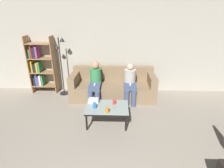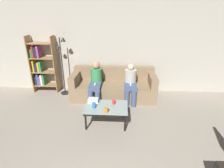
# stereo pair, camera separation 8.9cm
# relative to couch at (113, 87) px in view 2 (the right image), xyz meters

# --- Properties ---
(wall_back) EXTENTS (12.00, 0.06, 2.60)m
(wall_back) POSITION_rel_couch_xyz_m (0.00, 0.51, 0.99)
(wall_back) COLOR #B7B2A3
(wall_back) RESTS_ON ground_plane
(couch) EXTENTS (2.31, 0.87, 0.83)m
(couch) POSITION_rel_couch_xyz_m (0.00, 0.00, 0.00)
(couch) COLOR #897051
(couch) RESTS_ON ground_plane
(coffee_table) EXTENTS (0.91, 0.62, 0.41)m
(coffee_table) POSITION_rel_couch_xyz_m (-0.09, -1.30, 0.06)
(coffee_table) COLOR #8C9E99
(coffee_table) RESTS_ON ground_plane
(cup_near_left) EXTENTS (0.07, 0.07, 0.12)m
(cup_near_left) POSITION_rel_couch_xyz_m (-0.06, -1.55, 0.16)
(cup_near_left) COLOR orange
(cup_near_left) RESTS_ON coffee_table
(cup_near_right) EXTENTS (0.07, 0.07, 0.10)m
(cup_near_right) POSITION_rel_couch_xyz_m (0.06, -1.19, 0.16)
(cup_near_right) COLOR red
(cup_near_right) RESTS_ON coffee_table
(cup_far_center) EXTENTS (0.08, 0.08, 0.12)m
(cup_far_center) POSITION_rel_couch_xyz_m (-0.34, -1.37, 0.16)
(cup_far_center) COLOR #3372BF
(cup_far_center) RESTS_ON coffee_table
(tissue_box) EXTENTS (0.22, 0.12, 0.13)m
(tissue_box) POSITION_rel_couch_xyz_m (-0.39, -1.13, 0.16)
(tissue_box) COLOR silver
(tissue_box) RESTS_ON coffee_table
(bookshelf) EXTENTS (0.74, 0.32, 1.67)m
(bookshelf) POSITION_rel_couch_xyz_m (-2.15, 0.28, 0.49)
(bookshelf) COLOR #9E754C
(bookshelf) RESTS_ON ground_plane
(standing_lamp) EXTENTS (0.31, 0.26, 1.66)m
(standing_lamp) POSITION_rel_couch_xyz_m (-1.44, 0.14, 0.71)
(standing_lamp) COLOR black
(standing_lamp) RESTS_ON ground_plane
(seated_person_left_end) EXTENTS (0.31, 0.71, 1.07)m
(seated_person_left_end) POSITION_rel_couch_xyz_m (-0.46, -0.25, 0.26)
(seated_person_left_end) COLOR #47567A
(seated_person_left_end) RESTS_ON ground_plane
(seated_person_mid_left) EXTENTS (0.32, 0.66, 1.02)m
(seated_person_mid_left) POSITION_rel_couch_xyz_m (0.46, -0.22, 0.24)
(seated_person_mid_left) COLOR #47567A
(seated_person_mid_left) RESTS_ON ground_plane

